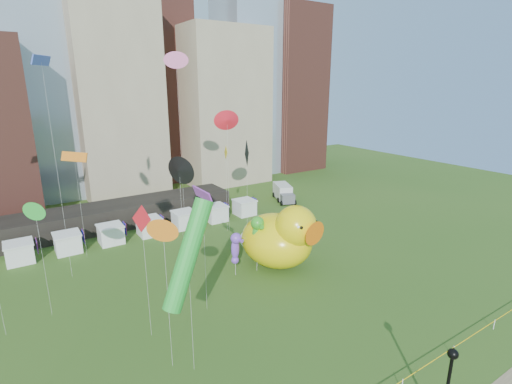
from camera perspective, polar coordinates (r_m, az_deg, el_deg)
skyline at (r=74.98m, az=-22.04°, el=16.08°), size 101.00×23.00×68.00m
pavilion at (r=57.93m, az=-22.12°, el=-3.55°), size 38.00×6.00×3.20m
vendor_tents at (r=53.68m, az=-15.49°, el=-5.00°), size 33.24×2.80×2.40m
big_duck at (r=42.34m, az=3.65°, el=-6.73°), size 8.80×10.49×7.51m
small_duck at (r=47.00m, az=-0.37°, el=-6.93°), size 3.51×4.40×3.23m
seahorse_green at (r=40.86m, az=0.20°, el=-5.99°), size 1.64×1.94×6.24m
seahorse_purple at (r=40.33m, az=-3.05°, el=-7.97°), size 1.42×1.63×4.83m
lamppost at (r=26.44m, az=26.62°, el=-23.75°), size 0.60×0.60×5.74m
box_truck at (r=66.96m, az=4.07°, el=-0.06°), size 4.41×6.73×2.69m
kite_0 at (r=50.01m, az=-4.30°, el=10.54°), size 2.52×0.45×16.36m
kite_1 at (r=45.77m, az=-11.75°, el=18.49°), size 1.72×1.05×23.03m
kite_2 at (r=42.15m, az=-11.28°, el=3.13°), size 1.14×2.99×12.12m
kite_3 at (r=25.70m, az=-10.02°, el=-9.10°), size 4.45×2.32×12.57m
kite_6 at (r=25.79m, az=-13.61°, el=-5.56°), size 1.17×1.29×11.25m
kite_7 at (r=32.17m, az=-7.93°, el=-0.42°), size 0.47×3.13×11.26m
kite_8 at (r=29.78m, az=-16.58°, el=-4.15°), size 0.80×2.08×11.10m
kite_10 at (r=43.04m, az=-1.36°, el=5.58°), size 1.95×2.29×13.63m
kite_11 at (r=36.05m, az=-29.92°, el=-2.50°), size 1.15×1.29×10.43m
kite_12 at (r=50.57m, az=-4.49°, el=5.54°), size 0.58×1.78×11.89m
kite_13 at (r=41.43m, az=-29.20°, el=16.42°), size 1.95×2.70×22.10m
kite_14 at (r=46.85m, az=-25.34°, el=4.69°), size 2.48×2.96×12.39m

